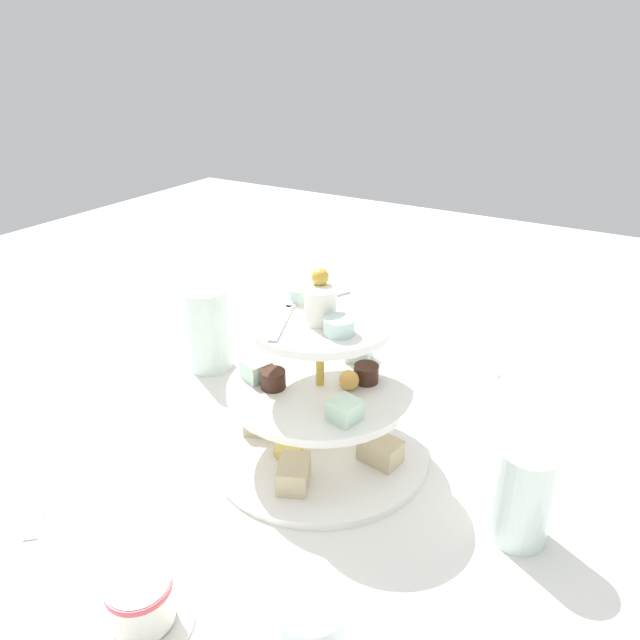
# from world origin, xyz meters

# --- Properties ---
(ground_plane) EXTENTS (2.40, 2.40, 0.00)m
(ground_plane) POSITION_xyz_m (0.00, 0.00, 0.00)
(ground_plane) COLOR silver
(tiered_serving_stand) EXTENTS (0.27, 0.27, 0.25)m
(tiered_serving_stand) POSITION_xyz_m (0.00, 0.00, 0.07)
(tiered_serving_stand) COLOR white
(tiered_serving_stand) RESTS_ON ground_plane
(water_glass_tall_right) EXTENTS (0.07, 0.07, 0.13)m
(water_glass_tall_right) POSITION_xyz_m (-0.10, -0.26, 0.07)
(water_glass_tall_right) COLOR silver
(water_glass_tall_right) RESTS_ON ground_plane
(water_glass_short_left) EXTENTS (0.06, 0.06, 0.07)m
(water_glass_short_left) POSITION_xyz_m (0.24, 0.14, 0.03)
(water_glass_short_left) COLOR silver
(water_glass_short_left) RESTS_ON ground_plane
(teacup_with_saucer) EXTENTS (0.09, 0.09, 0.05)m
(teacup_with_saucer) POSITION_xyz_m (0.29, -0.01, 0.02)
(teacup_with_saucer) COLOR white
(teacup_with_saucer) RESTS_ON ground_plane
(butter_knife_left) EXTENTS (0.05, 0.17, 0.00)m
(butter_knife_left) POSITION_xyz_m (-0.32, 0.06, 0.00)
(butter_knife_left) COLOR silver
(butter_knife_left) RESTS_ON ground_plane
(butter_knife_right) EXTENTS (0.13, 0.13, 0.00)m
(butter_knife_right) POSITION_xyz_m (0.22, -0.24, 0.00)
(butter_knife_right) COLOR silver
(butter_knife_right) RESTS_ON ground_plane
(water_glass_mid_back) EXTENTS (0.06, 0.06, 0.11)m
(water_glass_mid_back) POSITION_xyz_m (0.02, 0.25, 0.05)
(water_glass_mid_back) COLOR silver
(water_glass_mid_back) RESTS_ON ground_plane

